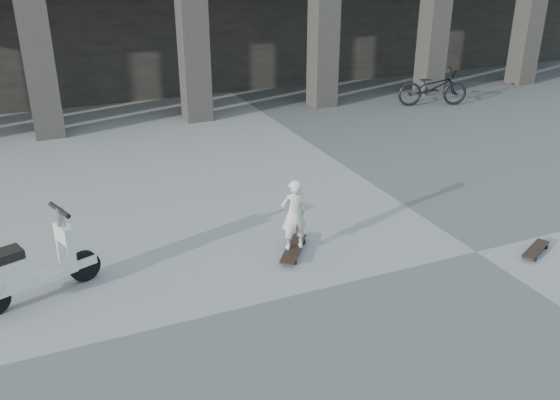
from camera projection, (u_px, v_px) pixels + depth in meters
name	position (u px, v px, depth m)	size (l,w,h in m)	color
ground	(476.00, 252.00, 8.71)	(90.00, 90.00, 0.00)	#52524F
longboard	(294.00, 249.00, 8.64)	(0.72, 0.87, 0.09)	black
skateboard_spare	(536.00, 249.00, 8.64)	(0.71, 0.47, 0.08)	black
child	(294.00, 215.00, 8.42)	(0.39, 0.25, 1.06)	beige
scooter	(15.00, 274.00, 7.27)	(1.56, 0.81, 1.13)	black
bicycle	(433.00, 87.00, 16.32)	(0.67, 1.93, 1.02)	black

